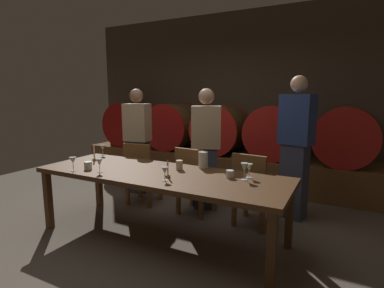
{
  "coord_description": "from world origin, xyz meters",
  "views": [
    {
      "loc": [
        1.97,
        -2.69,
        1.54
      ],
      "look_at": [
        0.34,
        0.46,
        0.95
      ],
      "focal_mm": 28.15,
      "sensor_mm": 36.0,
      "label": 1
    }
  ],
  "objects_px": {
    "chair_right": "(252,186)",
    "guest_left": "(138,140)",
    "guest_center": "(206,148)",
    "candle_right": "(168,172)",
    "wine_barrel_left": "(174,126)",
    "wine_glass_far_right": "(249,168)",
    "chair_center": "(194,178)",
    "wine_glass_left": "(73,161)",
    "wine_glass_right": "(244,168)",
    "wine_barrel_far_left": "(132,124)",
    "cup_left": "(88,165)",
    "wine_barrel_center": "(221,129)",
    "cup_center": "(179,165)",
    "pitcher": "(203,160)",
    "wine_glass_far_left": "(103,148)",
    "dining_table": "(160,178)",
    "candle_left": "(94,156)",
    "guest_right": "(296,147)",
    "wine_glass_center_left": "(99,163)",
    "wine_barrel_far_right": "(345,136)",
    "chair_left": "(141,170)",
    "wine_barrel_right": "(275,132)",
    "wine_glass_center_right": "(165,171)",
    "cup_right": "(230,174)"
  },
  "relations": [
    {
      "from": "chair_center",
      "to": "wine_glass_left",
      "type": "bearing_deg",
      "value": 55.92
    },
    {
      "from": "pitcher",
      "to": "wine_glass_center_left",
      "type": "relative_size",
      "value": 1.24
    },
    {
      "from": "chair_left",
      "to": "wine_glass_far_left",
      "type": "xyz_separation_m",
      "value": [
        -0.39,
        -0.32,
        0.34
      ]
    },
    {
      "from": "wine_glass_far_left",
      "to": "cup_left",
      "type": "xyz_separation_m",
      "value": [
        0.4,
        -0.64,
        -0.06
      ]
    },
    {
      "from": "candle_right",
      "to": "wine_glass_right",
      "type": "bearing_deg",
      "value": 20.29
    },
    {
      "from": "wine_barrel_left",
      "to": "candle_right",
      "type": "height_order",
      "value": "wine_barrel_left"
    },
    {
      "from": "cup_left",
      "to": "cup_center",
      "type": "bearing_deg",
      "value": 26.18
    },
    {
      "from": "dining_table",
      "to": "candle_left",
      "type": "height_order",
      "value": "candle_left"
    },
    {
      "from": "chair_right",
      "to": "guest_left",
      "type": "relative_size",
      "value": 0.54
    },
    {
      "from": "dining_table",
      "to": "candle_left",
      "type": "xyz_separation_m",
      "value": [
        -1.04,
        0.12,
        0.12
      ]
    },
    {
      "from": "candle_right",
      "to": "wine_barrel_far_right",
      "type": "bearing_deg",
      "value": 57.94
    },
    {
      "from": "wine_barrel_center",
      "to": "chair_center",
      "type": "relative_size",
      "value": 0.98
    },
    {
      "from": "wine_barrel_right",
      "to": "wine_glass_left",
      "type": "bearing_deg",
      "value": -119.72
    },
    {
      "from": "candle_left",
      "to": "wine_glass_center_left",
      "type": "xyz_separation_m",
      "value": [
        0.47,
        -0.4,
        0.04
      ]
    },
    {
      "from": "wine_glass_far_left",
      "to": "wine_glass_far_right",
      "type": "xyz_separation_m",
      "value": [
        2.07,
        -0.16,
        -0.0
      ]
    },
    {
      "from": "wine_glass_far_right",
      "to": "cup_center",
      "type": "height_order",
      "value": "wine_glass_far_right"
    },
    {
      "from": "wine_barrel_far_left",
      "to": "cup_center",
      "type": "height_order",
      "value": "wine_barrel_far_left"
    },
    {
      "from": "wine_glass_far_left",
      "to": "candle_left",
      "type": "bearing_deg",
      "value": -65.12
    },
    {
      "from": "wine_barrel_far_left",
      "to": "cup_left",
      "type": "relative_size",
      "value": 10.34
    },
    {
      "from": "cup_center",
      "to": "pitcher",
      "type": "bearing_deg",
      "value": 45.29
    },
    {
      "from": "wine_glass_center_right",
      "to": "cup_right",
      "type": "bearing_deg",
      "value": 36.23
    },
    {
      "from": "chair_right",
      "to": "candle_left",
      "type": "xyz_separation_m",
      "value": [
        -1.84,
        -0.59,
        0.3
      ]
    },
    {
      "from": "cup_right",
      "to": "candle_right",
      "type": "bearing_deg",
      "value": -153.87
    },
    {
      "from": "pitcher",
      "to": "cup_center",
      "type": "xyz_separation_m",
      "value": [
        -0.19,
        -0.2,
        -0.04
      ]
    },
    {
      "from": "wine_barrel_left",
      "to": "wine_barrel_right",
      "type": "bearing_deg",
      "value": 0.0
    },
    {
      "from": "guest_center",
      "to": "wine_barrel_center",
      "type": "bearing_deg",
      "value": -99.01
    },
    {
      "from": "guest_right",
      "to": "wine_glass_center_left",
      "type": "height_order",
      "value": "guest_right"
    },
    {
      "from": "guest_right",
      "to": "pitcher",
      "type": "relative_size",
      "value": 9.71
    },
    {
      "from": "guest_center",
      "to": "candle_right",
      "type": "distance_m",
      "value": 1.14
    },
    {
      "from": "guest_right",
      "to": "wine_glass_far_left",
      "type": "bearing_deg",
      "value": 36.06
    },
    {
      "from": "guest_left",
      "to": "guest_center",
      "type": "relative_size",
      "value": 1.0
    },
    {
      "from": "wine_barrel_far_left",
      "to": "wine_glass_far_right",
      "type": "xyz_separation_m",
      "value": [
        3.11,
        -2.09,
        -0.11
      ]
    },
    {
      "from": "pitcher",
      "to": "wine_glass_left",
      "type": "relative_size",
      "value": 1.18
    },
    {
      "from": "wine_barrel_center",
      "to": "wine_barrel_far_right",
      "type": "bearing_deg",
      "value": 0.0
    },
    {
      "from": "wine_glass_far_left",
      "to": "wine_glass_right",
      "type": "height_order",
      "value": "wine_glass_right"
    },
    {
      "from": "guest_right",
      "to": "wine_glass_far_left",
      "type": "height_order",
      "value": "guest_right"
    },
    {
      "from": "dining_table",
      "to": "pitcher",
      "type": "xyz_separation_m",
      "value": [
        0.32,
        0.4,
        0.15
      ]
    },
    {
      "from": "wine_glass_right",
      "to": "cup_left",
      "type": "xyz_separation_m",
      "value": [
        -1.65,
        -0.38,
        -0.08
      ]
    },
    {
      "from": "wine_glass_left",
      "to": "pitcher",
      "type": "bearing_deg",
      "value": 33.51
    },
    {
      "from": "wine_glass_far_left",
      "to": "wine_glass_center_right",
      "type": "bearing_deg",
      "value": -24.39
    },
    {
      "from": "candle_left",
      "to": "wine_glass_right",
      "type": "height_order",
      "value": "candle_left"
    },
    {
      "from": "wine_barrel_far_left",
      "to": "guest_right",
      "type": "bearing_deg",
      "value": -18.2
    },
    {
      "from": "cup_center",
      "to": "guest_right",
      "type": "bearing_deg",
      "value": 43.81
    },
    {
      "from": "wine_barrel_far_left",
      "to": "wine_barrel_far_right",
      "type": "height_order",
      "value": "same"
    },
    {
      "from": "chair_center",
      "to": "wine_glass_right",
      "type": "bearing_deg",
      "value": 150.51
    },
    {
      "from": "wine_barrel_left",
      "to": "candle_left",
      "type": "bearing_deg",
      "value": -85.8
    },
    {
      "from": "wine_barrel_left",
      "to": "wine_glass_far_left",
      "type": "distance_m",
      "value": 1.93
    },
    {
      "from": "wine_barrel_left",
      "to": "wine_glass_far_right",
      "type": "relative_size",
      "value": 6.1
    },
    {
      "from": "guest_center",
      "to": "cup_center",
      "type": "xyz_separation_m",
      "value": [
        0.05,
        -0.81,
        -0.05
      ]
    },
    {
      "from": "wine_glass_far_left",
      "to": "cup_center",
      "type": "xyz_separation_m",
      "value": [
        1.3,
        -0.2,
        -0.05
      ]
    }
  ]
}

